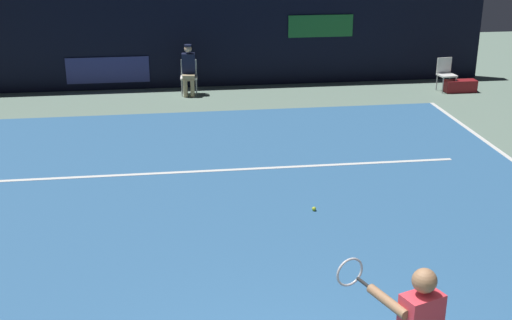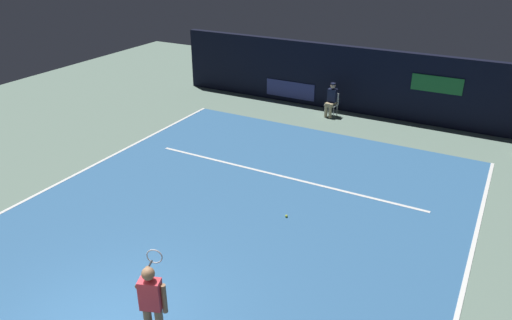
{
  "view_description": "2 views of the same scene",
  "coord_description": "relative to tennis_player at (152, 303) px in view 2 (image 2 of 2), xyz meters",
  "views": [
    {
      "loc": [
        -1.16,
        -4.53,
        4.61
      ],
      "look_at": [
        0.21,
        5.54,
        0.83
      ],
      "focal_mm": 47.43,
      "sensor_mm": 36.0,
      "label": 1
    },
    {
      "loc": [
        5.46,
        -4.34,
        6.58
      ],
      "look_at": [
        -0.3,
        6.23,
        0.89
      ],
      "focal_mm": 33.92,
      "sensor_mm": 36.0,
      "label": 2
    }
  ],
  "objects": [
    {
      "name": "ground_plane",
      "position": [
        -0.95,
        4.78,
        -0.99
      ],
      "size": [
        31.78,
        31.78,
        0.0
      ],
      "primitive_type": "plane",
      "color": "slate"
    },
    {
      "name": "court_surface",
      "position": [
        -0.95,
        4.78,
        -0.98
      ],
      "size": [
        11.01,
        12.2,
        0.01
      ],
      "primitive_type": "cube",
      "color": "#336699",
      "rests_on": "ground"
    },
    {
      "name": "line_sideline_left",
      "position": [
        4.51,
        4.78,
        -0.97
      ],
      "size": [
        0.1,
        12.2,
        0.01
      ],
      "primitive_type": "cube",
      "color": "white",
      "rests_on": "court_surface"
    },
    {
      "name": "line_sideline_right",
      "position": [
        -6.4,
        4.78,
        -0.97
      ],
      "size": [
        0.1,
        12.2,
        0.01
      ],
      "primitive_type": "cube",
      "color": "white",
      "rests_on": "court_surface"
    },
    {
      "name": "line_service",
      "position": [
        -0.95,
        6.92,
        -0.97
      ],
      "size": [
        8.59,
        0.1,
        0.01
      ],
      "primitive_type": "cube",
      "color": "white",
      "rests_on": "court_surface"
    },
    {
      "name": "back_wall",
      "position": [
        -0.95,
        13.51,
        0.31
      ],
      "size": [
        15.48,
        0.33,
        2.6
      ],
      "color": "black",
      "rests_on": "ground"
    },
    {
      "name": "tennis_player",
      "position": [
        0.0,
        0.0,
        0.0
      ],
      "size": [
        0.85,
        0.91,
        1.73
      ],
      "color": "#8C6647",
      "rests_on": "ground"
    },
    {
      "name": "line_judge_on_chair",
      "position": [
        -1.52,
        12.56,
        -0.3
      ],
      "size": [
        0.47,
        0.55,
        1.32
      ],
      "color": "white",
      "rests_on": "ground"
    },
    {
      "name": "tennis_ball",
      "position": [
        0.17,
        4.92,
        -0.94
      ],
      "size": [
        0.07,
        0.07,
        0.07
      ],
      "primitive_type": "sphere",
      "color": "#CCE033",
      "rests_on": "court_surface"
    }
  ]
}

